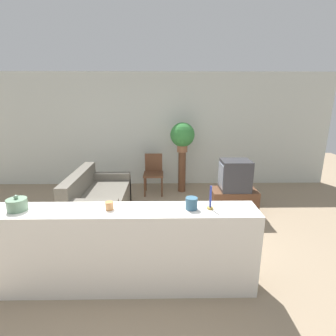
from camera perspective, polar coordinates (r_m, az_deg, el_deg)
The scene contains 13 objects.
ground_plane at distance 3.68m, azimuth -8.49°, elevation -20.73°, with size 14.00×14.00×0.00m, color gray.
wall_back at distance 6.44m, azimuth -5.07°, elevation 8.16°, with size 9.00×0.06×2.70m.
couch at distance 4.99m, azimuth -15.01°, elevation -6.99°, with size 0.92×1.63×0.84m.
tv_stand at distance 5.18m, azimuth 14.05°, elevation -6.96°, with size 0.85×0.48×0.46m.
television at distance 5.01m, azimuth 14.36°, elevation -1.53°, with size 0.54×0.45×0.57m.
wooden_chair at distance 5.95m, azimuth -3.17°, elevation -0.73°, with size 0.44×0.44×0.89m.
plant_stand at distance 6.05m, azimuth 3.05°, elevation -0.81°, with size 0.17×0.17×0.94m.
potted_plant at distance 5.87m, azimuth 3.17°, elevation 7.10°, with size 0.54×0.54×0.66m.
foreground_counter at distance 3.14m, azimuth -9.63°, elevation -17.00°, with size 2.98×0.44×0.98m.
decorative_bowl at distance 3.26m, azimuth -30.01°, elevation -6.89°, with size 0.21×0.21×0.17m.
candle_jar at distance 2.92m, azimuth -12.64°, elevation -8.01°, with size 0.09×0.09×0.09m.
candlestick at distance 2.89m, azimuth 9.21°, elevation -7.18°, with size 0.07×0.07×0.26m.
coffee_tin at distance 2.87m, azimuth 5.13°, elevation -7.68°, with size 0.13×0.13×0.13m.
Camera 1 is at (0.46, -2.94, 2.16)m, focal length 28.00 mm.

